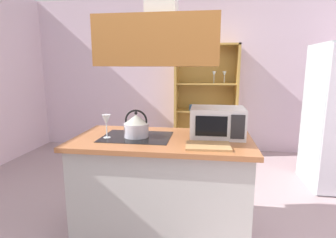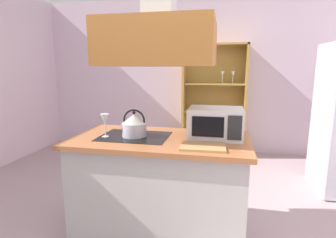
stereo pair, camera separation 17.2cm
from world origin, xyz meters
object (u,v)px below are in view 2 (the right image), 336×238
object	(u,v)px
dish_cabinet	(214,106)
wine_glass_on_counter	(105,120)
kettle	(134,125)
microwave	(215,123)
cutting_board	(203,147)

from	to	relation	value
dish_cabinet	wine_glass_on_counter	xyz separation A→B (m)	(-0.83, -2.58, 0.22)
kettle	dish_cabinet	bearing A→B (deg)	76.73
dish_cabinet	microwave	bearing A→B (deg)	-87.35
kettle	wine_glass_on_counter	distance (m)	0.26
kettle	wine_glass_on_counter	xyz separation A→B (m)	(-0.24, -0.07, 0.05)
dish_cabinet	microwave	world-z (taller)	dish_cabinet
dish_cabinet	cutting_board	world-z (taller)	dish_cabinet
microwave	kettle	bearing A→B (deg)	-170.92
dish_cabinet	cutting_board	xyz separation A→B (m)	(0.03, -2.72, 0.07)
dish_cabinet	kettle	xyz separation A→B (m)	(-0.59, -2.50, 0.17)
wine_glass_on_counter	dish_cabinet	bearing A→B (deg)	72.07
dish_cabinet	microwave	size ratio (longest dim) A/B	4.10
wine_glass_on_counter	kettle	bearing A→B (deg)	16.35
kettle	microwave	distance (m)	0.71
kettle	cutting_board	distance (m)	0.67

